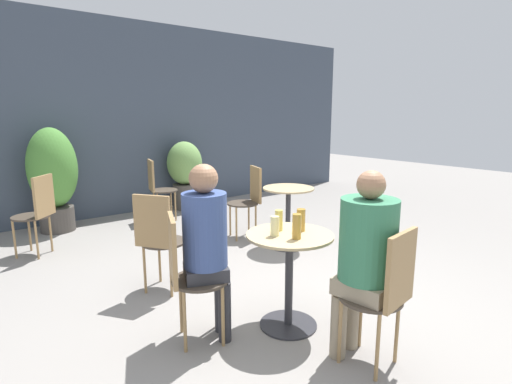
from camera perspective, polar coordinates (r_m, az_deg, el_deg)
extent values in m
plane|color=gray|center=(3.38, 5.61, -17.00)|extent=(20.00, 20.00, 0.00)
cube|color=#3D4756|center=(6.60, -20.04, 9.75)|extent=(10.00, 0.06, 3.00)
cylinder|color=#2D2D33|center=(3.23, 4.62, -18.32)|extent=(0.44, 0.44, 0.01)
cylinder|color=#2D2D33|center=(3.07, 4.73, -12.55)|extent=(0.06, 0.06, 0.69)
cylinder|color=tan|center=(2.94, 4.84, -6.18)|extent=(0.64, 0.64, 0.02)
cylinder|color=#2D2D33|center=(4.91, 4.53, -7.66)|extent=(0.44, 0.44, 0.01)
cylinder|color=#2D2D33|center=(4.81, 4.59, -3.67)|extent=(0.06, 0.06, 0.69)
cylinder|color=tan|center=(4.73, 4.66, 0.51)|extent=(0.61, 0.61, 0.02)
cylinder|color=#42382D|center=(2.88, -7.95, -12.31)|extent=(0.40, 0.40, 0.02)
cylinder|color=#9E7A4C|center=(3.08, -10.68, -15.49)|extent=(0.02, 0.02, 0.44)
cylinder|color=#9E7A4C|center=(2.85, -10.14, -17.80)|extent=(0.02, 0.02, 0.44)
cylinder|color=#9E7A4C|center=(3.11, -5.74, -15.07)|extent=(0.02, 0.02, 0.44)
cylinder|color=#9E7A4C|center=(2.88, -4.75, -17.31)|extent=(0.02, 0.02, 0.44)
cube|color=#9E7A4C|center=(2.78, -11.81, -8.06)|extent=(0.16, 0.33, 0.46)
cylinder|color=#42382D|center=(2.70, 16.04, -14.31)|extent=(0.40, 0.40, 0.02)
cylinder|color=#9E7A4C|center=(2.66, 16.98, -20.49)|extent=(0.02, 0.02, 0.44)
cylinder|color=#9E7A4C|center=(2.86, 19.49, -18.19)|extent=(0.02, 0.02, 0.44)
cylinder|color=#9E7A4C|center=(2.76, 11.91, -18.90)|extent=(0.02, 0.02, 0.44)
cylinder|color=#9E7A4C|center=(2.96, 14.71, -16.85)|extent=(0.02, 0.02, 0.44)
cube|color=#9E7A4C|center=(2.54, 19.98, -10.39)|extent=(0.34, 0.08, 0.46)
cylinder|color=#42382D|center=(5.15, -29.49, -3.08)|extent=(0.40, 0.40, 0.02)
cylinder|color=#9E7A4C|center=(5.03, -28.83, -6.05)|extent=(0.02, 0.02, 0.44)
cylinder|color=#9E7A4C|center=(5.24, -27.27, -5.25)|extent=(0.02, 0.02, 0.44)
cylinder|color=#9E7A4C|center=(5.18, -31.24, -5.83)|extent=(0.02, 0.02, 0.44)
cylinder|color=#9E7A4C|center=(5.38, -29.63, -5.07)|extent=(0.02, 0.02, 0.44)
cube|color=#9E7A4C|center=(5.00, -28.05, -0.52)|extent=(0.25, 0.27, 0.46)
cylinder|color=#42382D|center=(6.14, -13.00, 0.22)|extent=(0.40, 0.40, 0.02)
cylinder|color=#9E7A4C|center=(6.29, -14.32, -1.73)|extent=(0.02, 0.02, 0.44)
cylinder|color=#9E7A4C|center=(6.04, -13.84, -2.24)|extent=(0.02, 0.02, 0.44)
cylinder|color=#9E7A4C|center=(6.34, -12.02, -1.52)|extent=(0.02, 0.02, 0.44)
cylinder|color=#9E7A4C|center=(6.10, -11.44, -2.02)|extent=(0.02, 0.02, 0.44)
cube|color=#9E7A4C|center=(6.07, -14.76, 2.30)|extent=(0.10, 0.34, 0.46)
cylinder|color=#42382D|center=(5.13, -1.92, -1.65)|extent=(0.40, 0.40, 0.02)
cylinder|color=#9E7A4C|center=(5.11, -0.04, -4.36)|extent=(0.02, 0.02, 0.44)
cylinder|color=#9E7A4C|center=(5.35, -1.04, -3.66)|extent=(0.02, 0.02, 0.44)
cylinder|color=#9E7A4C|center=(5.03, -2.82, -4.64)|extent=(0.02, 0.02, 0.44)
cylinder|color=#9E7A4C|center=(5.27, -3.71, -3.91)|extent=(0.02, 0.02, 0.44)
cube|color=#9E7A4C|center=(5.14, -0.04, 1.11)|extent=(0.13, 0.33, 0.46)
cylinder|color=#42382D|center=(3.72, -13.03, -6.97)|extent=(0.40, 0.40, 0.02)
cylinder|color=#9E7A4C|center=(3.76, -15.61, -10.66)|extent=(0.02, 0.02, 0.44)
cylinder|color=#9E7A4C|center=(3.63, -12.05, -11.26)|extent=(0.02, 0.02, 0.44)
cylinder|color=#9E7A4C|center=(3.97, -13.62, -9.39)|extent=(0.02, 0.02, 0.44)
cylinder|color=#9E7A4C|center=(3.85, -10.20, -9.89)|extent=(0.02, 0.02, 0.44)
cube|color=#9E7A4C|center=(3.51, -14.63, -4.11)|extent=(0.22, 0.29, 0.46)
cylinder|color=#2D2D33|center=(2.94, -4.50, -16.73)|extent=(0.09, 0.09, 0.44)
cylinder|color=#2D2D33|center=(3.06, -5.04, -15.55)|extent=(0.09, 0.09, 0.44)
cube|color=#2D2D33|center=(2.86, -7.18, -11.22)|extent=(0.37, 0.35, 0.09)
cylinder|color=#384C84|center=(2.76, -7.33, -5.39)|extent=(0.31, 0.31, 0.51)
sphere|color=#9E7051|center=(2.68, -7.52, 1.92)|extent=(0.20, 0.20, 0.20)
cylinder|color=gray|center=(2.94, 13.44, -17.02)|extent=(0.11, 0.11, 0.44)
cylinder|color=gray|center=(2.82, 11.70, -18.26)|extent=(0.11, 0.11, 0.44)
cube|color=gray|center=(2.69, 15.35, -12.88)|extent=(0.35, 0.38, 0.11)
cylinder|color=#337551|center=(2.58, 15.71, -6.56)|extent=(0.36, 0.36, 0.52)
sphere|color=#9E7051|center=(2.50, 16.13, 1.01)|extent=(0.18, 0.18, 0.18)
cylinder|color=beige|center=(2.87, 2.72, -4.88)|extent=(0.06, 0.06, 0.14)
cylinder|color=#B28433|center=(2.81, 5.85, -4.92)|extent=(0.06, 0.06, 0.18)
cylinder|color=#B28433|center=(3.00, 6.44, -3.99)|extent=(0.07, 0.07, 0.17)
cylinder|color=#DBC65B|center=(3.00, 3.28, -4.05)|extent=(0.06, 0.06, 0.16)
cylinder|color=#47423D|center=(6.13, -26.50, -3.45)|extent=(0.44, 0.44, 0.34)
ellipsoid|color=#4C8938|center=(6.00, -27.09, 3.08)|extent=(0.63, 0.63, 1.07)
cylinder|color=#47423D|center=(6.85, -10.01, -0.61)|extent=(0.42, 0.42, 0.42)
ellipsoid|color=#709E51|center=(6.75, -10.17, 4.10)|extent=(0.58, 0.58, 0.71)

